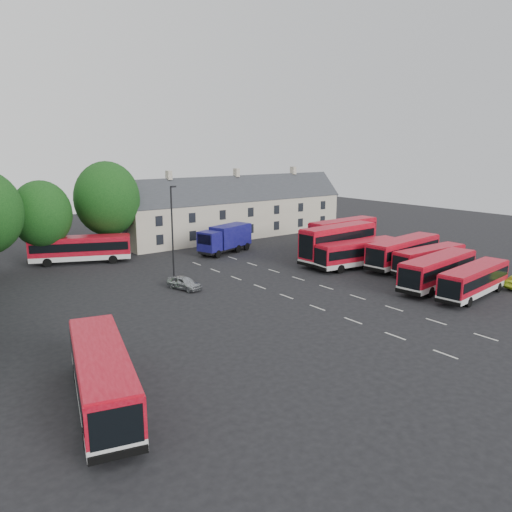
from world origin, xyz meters
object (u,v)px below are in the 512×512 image
(bus_dd_south, at_px, (338,242))
(bus_west, at_px, (102,373))
(bus_row_a, at_px, (474,279))
(box_truck, at_px, (226,238))
(lamppost, at_px, (172,231))
(silver_car, at_px, (184,283))

(bus_dd_south, bearing_deg, bus_west, -158.06)
(bus_row_a, distance_m, bus_dd_south, 16.85)
(bus_west, bearing_deg, box_truck, -28.93)
(bus_dd_south, relative_size, lamppost, 1.13)
(bus_row_a, distance_m, bus_west, 33.60)
(bus_dd_south, bearing_deg, box_truck, 118.03)
(bus_dd_south, relative_size, box_truck, 1.30)
(lamppost, bearing_deg, silver_car, -103.10)
(bus_row_a, distance_m, silver_car, 26.47)
(bus_row_a, bearing_deg, box_truck, 97.25)
(bus_west, xyz_separation_m, lamppost, (14.85, 20.41, 3.17))
(bus_west, relative_size, lamppost, 1.20)
(box_truck, relative_size, silver_car, 2.25)
(bus_west, relative_size, box_truck, 1.38)
(box_truck, xyz_separation_m, silver_car, (-12.22, -11.34, -1.32))
(bus_dd_south, distance_m, bus_west, 37.19)
(bus_west, relative_size, silver_car, 3.10)
(bus_row_a, relative_size, bus_west, 0.89)
(bus_dd_south, height_order, silver_car, bus_dd_south)
(box_truck, height_order, lamppost, lamppost)
(bus_dd_south, height_order, box_truck, bus_dd_south)
(silver_car, bearing_deg, lamppost, 60.65)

